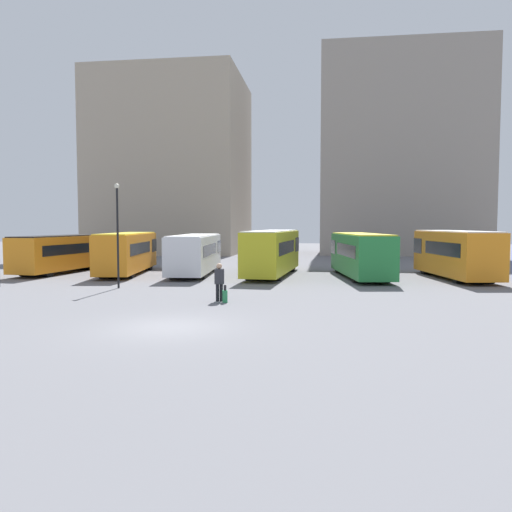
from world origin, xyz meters
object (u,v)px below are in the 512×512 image
Objects in this scene: bus_5 at (455,253)px; traveler at (219,279)px; bus_4 at (360,254)px; lamp_post_0 at (118,227)px; bus_3 at (273,251)px; bus_0 at (60,252)px; suitcase at (225,296)px; bus_1 at (128,252)px; bus_2 at (195,253)px.

traveler is at bearing 122.14° from bus_5.
lamp_post_0 is (-14.35, -7.90, 1.87)m from bus_4.
bus_0 is at bearing 95.52° from bus_3.
bus_3 is 12.81× the size of suitcase.
traveler is at bearing -150.08° from bus_1.
bus_2 is 18.34m from bus_5.
lamp_post_0 reaches higher than bus_1.
bus_1 is (5.38, 0.06, 0.11)m from bus_0.
bus_5 reaches higher than bus_3.
bus_4 is at bearing -85.74° from bus_0.
bus_2 is at bearing 80.24° from bus_5.
bus_4 is at bearing -46.15° from traveler.
bus_0 is at bearing 37.18° from traveler.
bus_5 is (6.38, 0.21, 0.10)m from bus_4.
bus_3 is (5.74, 0.03, 0.18)m from bus_2.
bus_0 is 28.86m from bus_5.
traveler is (4.44, -12.38, -0.51)m from bus_2.
bus_5 is 1.58× the size of lamp_post_0.
bus_0 is 0.91× the size of bus_4.
bus_1 is at bearing 24.40° from traveler.
bus_5 reaches higher than bus_0.
traveler is 8.28m from lamp_post_0.
bus_3 reaches higher than traveler.
lamp_post_0 reaches higher than bus_2.
suitcase is (15.31, -12.49, -1.26)m from bus_0.
suitcase is (9.93, -12.54, -1.37)m from bus_1.
lamp_post_0 reaches higher than bus_0.
bus_3 is at bearing -19.85° from traveler.
bus_2 is (5.15, 0.21, -0.07)m from bus_1.
bus_3 is 1.79× the size of lamp_post_0.
bus_4 is at bearing -96.98° from bus_2.
bus_5 is at bearing 21.38° from lamp_post_0.
bus_2 is 13.16m from traveler.
bus_1 is 12.21× the size of suitcase.
lamp_post_0 reaches higher than suitcase.
bus_0 is at bearing 36.96° from suitcase.
bus_4 is 14.28m from suitcase.
bus_1 is 1.71× the size of lamp_post_0.
bus_2 is 0.99× the size of bus_4.
bus_5 is (12.59, -0.30, -0.01)m from bus_3.
bus_3 is 12.60m from bus_5.
bus_4 is at bearing -90.27° from bus_3.
bus_3 reaches higher than bus_1.
traveler is at bearing -30.31° from lamp_post_0.
bus_3 reaches higher than suitcase.
suitcase is (4.79, -12.76, -1.30)m from bus_2.
bus_5 is at bearing -96.68° from bus_4.
bus_3 is 12.50m from traveler.
suitcase is at bearing -149.93° from bus_1.
bus_3 is at bearing -18.12° from suitcase.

